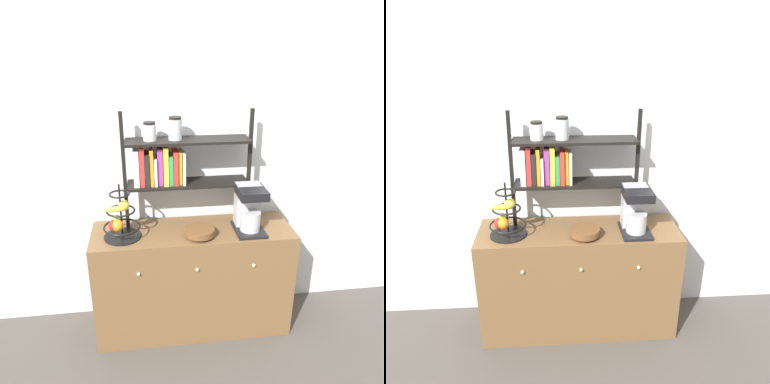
{
  "view_description": "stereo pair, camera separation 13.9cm",
  "coord_description": "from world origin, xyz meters",
  "views": [
    {
      "loc": [
        -0.3,
        -2.01,
        1.97
      ],
      "look_at": [
        -0.01,
        0.21,
        1.06
      ],
      "focal_mm": 35.0,
      "sensor_mm": 36.0,
      "label": 1
    },
    {
      "loc": [
        -0.16,
        -2.03,
        1.97
      ],
      "look_at": [
        -0.01,
        0.21,
        1.06
      ],
      "focal_mm": 35.0,
      "sensor_mm": 36.0,
      "label": 2
    }
  ],
  "objects": [
    {
      "name": "wall_back",
      "position": [
        0.0,
        0.47,
        1.3
      ],
      "size": [
        7.0,
        0.05,
        2.6
      ],
      "primitive_type": "cube",
      "color": "silver",
      "rests_on": "ground_plane"
    },
    {
      "name": "ground_plane",
      "position": [
        0.0,
        0.0,
        0.0
      ],
      "size": [
        12.0,
        12.0,
        0.0
      ],
      "primitive_type": "plane",
      "color": "#47423D"
    },
    {
      "name": "coffee_maker",
      "position": [
        0.37,
        0.18,
        0.94
      ],
      "size": [
        0.19,
        0.26,
        0.31
      ],
      "color": "black",
      "rests_on": "sideboard"
    },
    {
      "name": "sideboard",
      "position": [
        0.0,
        0.21,
        0.39
      ],
      "size": [
        1.35,
        0.44,
        0.79
      ],
      "color": "brown",
      "rests_on": "ground_plane"
    },
    {
      "name": "fruit_stand",
      "position": [
        -0.48,
        0.16,
        0.91
      ],
      "size": [
        0.24,
        0.24,
        0.37
      ],
      "color": "black",
      "rests_on": "sideboard"
    },
    {
      "name": "wooden_bowl",
      "position": [
        0.03,
        0.11,
        0.82
      ],
      "size": [
        0.2,
        0.2,
        0.06
      ],
      "color": "brown",
      "rests_on": "sideboard"
    },
    {
      "name": "shelf_hutch",
      "position": [
        -0.14,
        0.32,
        1.24
      ],
      "size": [
        0.85,
        0.2,
        0.79
      ],
      "color": "black",
      "rests_on": "sideboard"
    }
  ]
}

